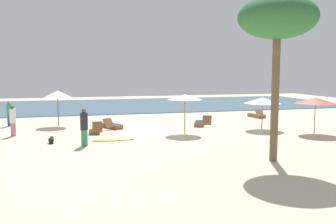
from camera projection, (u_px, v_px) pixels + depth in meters
ground_plane at (141, 132)px, 22.20m from camera, size 60.00×60.00×0.00m
ocean_water at (110, 105)px, 38.51m from camera, size 48.00×16.00×0.06m
umbrella_0 at (185, 97)px, 21.51m from camera, size 2.00×2.00×2.27m
umbrella_1 at (58, 94)px, 24.36m from camera, size 1.86×1.86×2.32m
umbrella_2 at (315, 100)px, 21.40m from camera, size 2.26×2.26×2.09m
umbrella_3 at (263, 101)px, 23.07m from camera, size 2.25×2.25×1.97m
lounger_0 at (200, 123)px, 24.71m from camera, size 1.20×1.74×0.74m
lounger_1 at (112, 126)px, 23.59m from camera, size 1.29×1.75×0.72m
lounger_3 at (95, 130)px, 21.91m from camera, size 0.79×1.70×0.74m
lounger_4 at (257, 115)px, 29.10m from camera, size 0.89×1.77×0.69m
person_0 at (13, 121)px, 20.84m from camera, size 0.39×0.39×1.72m
person_2 at (84, 127)px, 18.10m from camera, size 0.48×0.48×1.83m
person_4 at (9, 113)px, 24.56m from camera, size 0.41×0.41×1.68m
palm_0 at (278, 19)px, 14.64m from camera, size 3.09×3.09×6.54m
dog at (51, 140)px, 18.88m from camera, size 0.34×0.68×0.32m
surfboard at (113, 140)px, 19.66m from camera, size 2.22×0.62×0.07m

